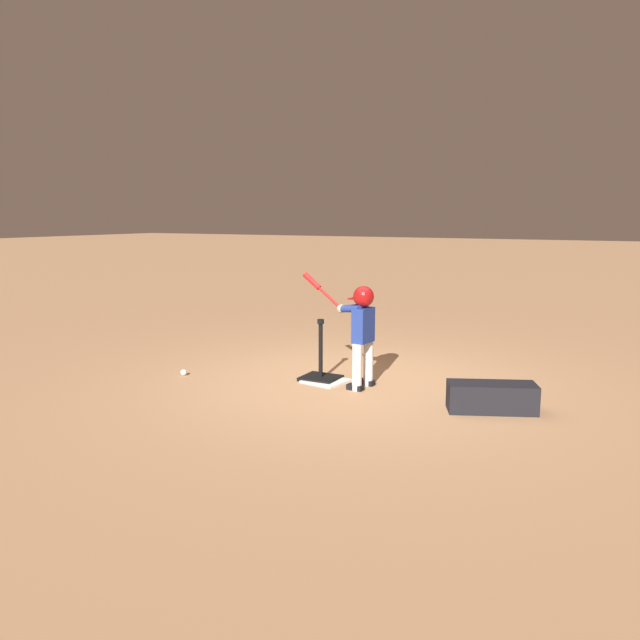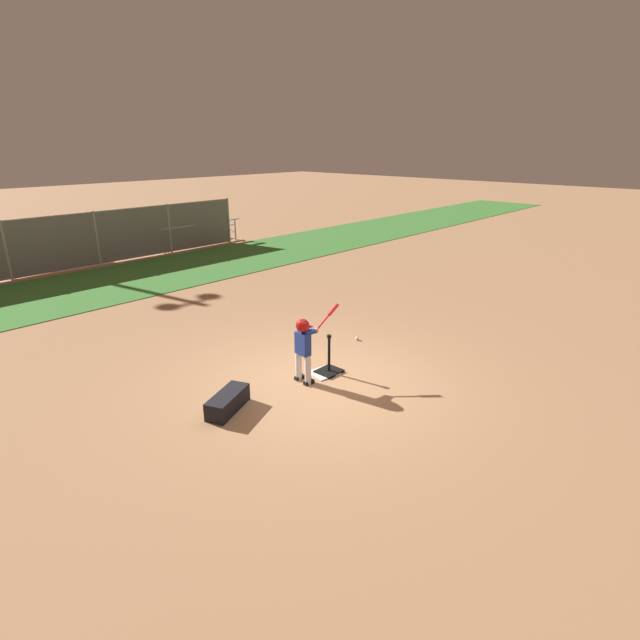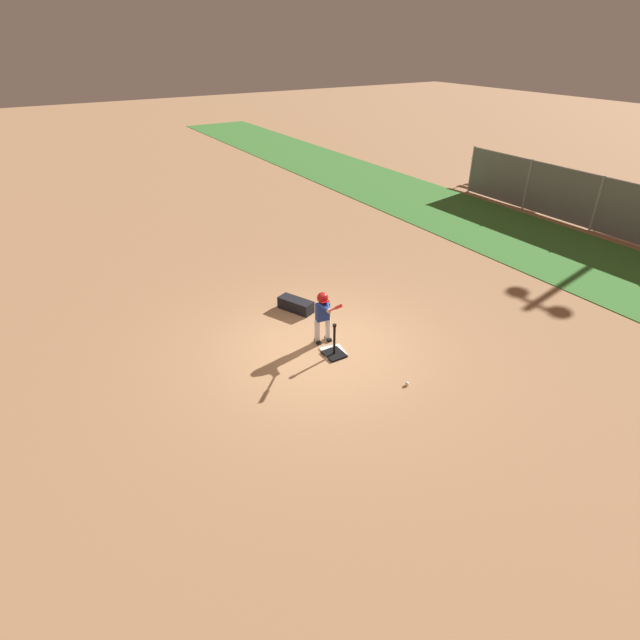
{
  "view_description": "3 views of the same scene",
  "coord_description": "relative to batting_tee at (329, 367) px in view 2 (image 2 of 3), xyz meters",
  "views": [
    {
      "loc": [
        -2.92,
        6.25,
        1.88
      ],
      "look_at": [
        0.25,
        0.33,
        0.75
      ],
      "focal_mm": 35.0,
      "sensor_mm": 36.0,
      "label": 1
    },
    {
      "loc": [
        -5.58,
        -5.22,
        3.84
      ],
      "look_at": [
        0.37,
        0.29,
        0.94
      ],
      "focal_mm": 28.0,
      "sensor_mm": 36.0,
      "label": 2
    },
    {
      "loc": [
        7.26,
        -4.49,
        5.61
      ],
      "look_at": [
        0.0,
        -0.02,
        0.66
      ],
      "focal_mm": 28.0,
      "sensor_mm": 36.0,
      "label": 3
    }
  ],
  "objects": [
    {
      "name": "ground_plane",
      "position": [
        -0.37,
        -0.08,
        -0.1
      ],
      "size": [
        90.0,
        90.0,
        0.0
      ],
      "primitive_type": "plane",
      "color": "#AD7F56"
    },
    {
      "name": "grass_outfield_strip",
      "position": [
        -0.37,
        8.52,
        -0.09
      ],
      "size": [
        56.0,
        4.13,
        0.02
      ],
      "primitive_type": "cube",
      "color": "#3D7F33",
      "rests_on": "ground_plane"
    },
    {
      "name": "backstop_fence",
      "position": [
        -0.37,
        10.99,
        0.82
      ],
      "size": [
        13.34,
        0.08,
        1.76
      ],
      "color": "#9E9EA3",
      "rests_on": "ground_plane"
    },
    {
      "name": "home_plate",
      "position": [
        -0.1,
        0.04,
        -0.09
      ],
      "size": [
        0.51,
        0.51,
        0.02
      ],
      "primitive_type": "cube",
      "rotation": [
        0.0,
        0.0,
        -0.17
      ],
      "color": "white",
      "rests_on": "ground_plane"
    },
    {
      "name": "batting_tee",
      "position": [
        0.0,
        0.0,
        0.0
      ],
      "size": [
        0.42,
        0.38,
        0.71
      ],
      "color": "black",
      "rests_on": "ground_plane"
    },
    {
      "name": "batter_child",
      "position": [
        -0.53,
        0.07,
        0.62
      ],
      "size": [
        0.91,
        0.36,
        1.24
      ],
      "color": "silver",
      "rests_on": "ground_plane"
    },
    {
      "name": "baseball",
      "position": [
        1.53,
        0.6,
        -0.07
      ],
      "size": [
        0.07,
        0.07,
        0.07
      ],
      "primitive_type": "sphere",
      "color": "white",
      "rests_on": "ground_plane"
    },
    {
      "name": "bleachers_center",
      "position": [
        -0.34,
        12.49,
        0.39
      ],
      "size": [
        3.16,
        1.77,
        1.02
      ],
      "color": "#ADAFB7",
      "rests_on": "ground_plane"
    },
    {
      "name": "bleachers_far_left",
      "position": [
        4.99,
        11.95,
        0.35
      ],
      "size": [
        3.75,
        2.08,
        0.92
      ],
      "color": "#ADAFB7",
      "rests_on": "ground_plane"
    },
    {
      "name": "equipment_bag",
      "position": [
        -2.01,
        0.25,
        0.04
      ],
      "size": [
        0.9,
        0.63,
        0.28
      ],
      "primitive_type": "cube",
      "rotation": [
        0.0,
        0.0,
        0.41
      ],
      "color": "black",
      "rests_on": "ground_plane"
    }
  ]
}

